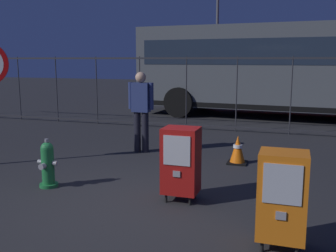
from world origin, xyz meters
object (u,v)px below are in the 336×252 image
Objects in this scene: fire_hydrant at (48,164)px; traffic_cone at (238,150)px; newspaper_box_secondary at (181,160)px; street_light_near_right at (217,17)px; bus_near at (299,66)px; pedestrian at (141,107)px; newspaper_box_primary at (282,195)px.

traffic_cone is at bearing 41.19° from fire_hydrant.
newspaper_box_secondary is 0.15× the size of street_light_near_right.
bus_near is 8.20m from street_light_near_right.
newspaper_box_secondary reaches higher than traffic_cone.
pedestrian is at bearing -85.98° from street_light_near_right.
fire_hydrant is 1.41× the size of traffic_cone.
newspaper_box_secondary is at bearing 1.72° from fire_hydrant.
street_light_near_right is at bearing 103.28° from newspaper_box_primary.
bus_near is (1.06, 6.27, 1.45)m from traffic_cone.
bus_near is at bearing 66.96° from fire_hydrant.
newspaper_box_primary is (3.44, -0.95, 0.22)m from fire_hydrant.
bus_near is (3.11, 5.96, 0.76)m from pedestrian.
newspaper_box_primary is 17.02m from street_light_near_right.
pedestrian is at bearing 122.39° from newspaper_box_secondary.
bus_near is at bearing 62.44° from pedestrian.
street_light_near_right is (-0.89, 12.72, 3.09)m from pedestrian.
street_light_near_right is at bearing 94.02° from pedestrian.
fire_hydrant is at bearing -88.56° from street_light_near_right.
bus_near reaches higher than newspaper_box_primary.
newspaper_box_primary is at bearing -74.55° from traffic_cone.
fire_hydrant is 0.07× the size of bus_near.
pedestrian is (-1.58, 2.49, 0.38)m from newspaper_box_secondary.
traffic_cone is at bearing -8.55° from pedestrian.
street_light_near_right is at bearing 102.74° from traffic_cone.
bus_near is (3.62, 8.51, 1.36)m from fire_hydrant.
bus_near is at bearing 88.94° from newspaper_box_primary.
street_light_near_right is at bearing 99.23° from newspaper_box_secondary.
pedestrian reaches higher than fire_hydrant.
newspaper_box_primary is 4.58m from pedestrian.
bus_near is at bearing 79.72° from newspaper_box_secondary.
bus_near reaches higher than pedestrian.
street_light_near_right is (-4.00, 6.76, 2.33)m from bus_near.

